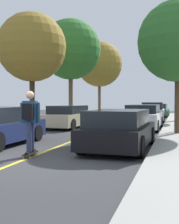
{
  "coord_description": "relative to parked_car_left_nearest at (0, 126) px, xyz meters",
  "views": [
    {
      "loc": [
        3.98,
        -7.27,
        1.61
      ],
      "look_at": [
        -0.02,
        6.22,
        1.06
      ],
      "focal_mm": 47.62,
      "sensor_mm": 36.0,
      "label": 1
    }
  ],
  "objects": [
    {
      "name": "street_tree_right_nearest",
      "position": [
        6.16,
        4.65,
        3.58
      ],
      "size": [
        3.67,
        3.67,
        5.97
      ],
      "color": "#4C3823",
      "rests_on": "sidewalk_right"
    },
    {
      "name": "street_tree_left_nearest",
      "position": [
        -1.84,
        6.02,
        3.95
      ],
      "size": [
        3.93,
        3.93,
        6.47
      ],
      "color": "#3D2D1E",
      "rests_on": "sidewalk_left"
    },
    {
      "name": "parked_car_right_nearest",
      "position": [
        4.32,
        0.26,
        -0.03
      ],
      "size": [
        2.05,
        4.18,
        1.31
      ],
      "color": "black",
      "rests_on": "ground"
    },
    {
      "name": "parked_car_right_farthest",
      "position": [
        4.32,
        20.54,
        -0.05
      ],
      "size": [
        2.1,
        4.07,
        1.3
      ],
      "color": "#1E5B33",
      "rests_on": "ground"
    },
    {
      "name": "skateboarder",
      "position": [
        2.1,
        -1.72,
        0.43
      ],
      "size": [
        0.59,
        0.71,
        1.78
      ],
      "color": "black",
      "rests_on": "skateboard"
    },
    {
      "name": "street_tree_left_far",
      "position": [
        -1.84,
        21.31,
        4.78
      ],
      "size": [
        4.8,
        4.8,
        7.73
      ],
      "color": "brown",
      "rests_on": "sidewalk_left"
    },
    {
      "name": "fire_hydrant",
      "position": [
        -1.5,
        3.25,
        -0.2
      ],
      "size": [
        0.2,
        0.2,
        0.7
      ],
      "color": "#B2140F",
      "rests_on": "sidewalk_left"
    },
    {
      "name": "parked_car_right_far",
      "position": [
        4.32,
        14.16,
        0.05
      ],
      "size": [
        1.92,
        4.31,
        1.47
      ],
      "color": "#B7B7BC",
      "rests_on": "ground"
    },
    {
      "name": "parked_car_left_near",
      "position": [
        0.0,
        6.93,
        -0.02
      ],
      "size": [
        1.98,
        4.21,
        1.31
      ],
      "color": "#BCAD89",
      "rests_on": "ground"
    },
    {
      "name": "parked_car_right_near",
      "position": [
        4.32,
        7.4,
        0.0
      ],
      "size": [
        1.96,
        4.65,
        1.38
      ],
      "color": "white",
      "rests_on": "ground"
    },
    {
      "name": "street_tree_right_near",
      "position": [
        6.16,
        13.18,
        3.88
      ],
      "size": [
        3.19,
        3.19,
        6.06
      ],
      "color": "#4C3823",
      "rests_on": "sidewalk_right"
    },
    {
      "name": "skateboard",
      "position": [
        2.09,
        -1.68,
        -0.59
      ],
      "size": [
        0.35,
        0.86,
        0.1
      ],
      "color": "black",
      "rests_on": "ground"
    },
    {
      "name": "parked_car_left_nearest",
      "position": [
        0.0,
        0.0,
        0.0
      ],
      "size": [
        1.8,
        4.13,
        1.38
      ],
      "color": "navy",
      "rests_on": "ground"
    },
    {
      "name": "street_tree_left_near",
      "position": [
        -1.84,
        12.43,
        4.88
      ],
      "size": [
        4.68,
        4.68,
        7.77
      ],
      "color": "brown",
      "rests_on": "sidewalk_left"
    },
    {
      "name": "center_line",
      "position": [
        2.16,
        1.92,
        -0.68
      ],
      "size": [
        0.12,
        39.2,
        0.01
      ],
      "primitive_type": "cube",
      "color": "gold",
      "rests_on": "ground"
    },
    {
      "name": "streetlamp",
      "position": [
        6.07,
        5.19,
        2.69
      ],
      "size": [
        0.36,
        0.24,
        5.65
      ],
      "color": "#38383D",
      "rests_on": "sidewalk_right"
    },
    {
      "name": "ground",
      "position": [
        2.16,
        -2.08,
        -0.68
      ],
      "size": [
        80.0,
        80.0,
        0.0
      ],
      "primitive_type": "plane",
      "color": "#353538"
    }
  ]
}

